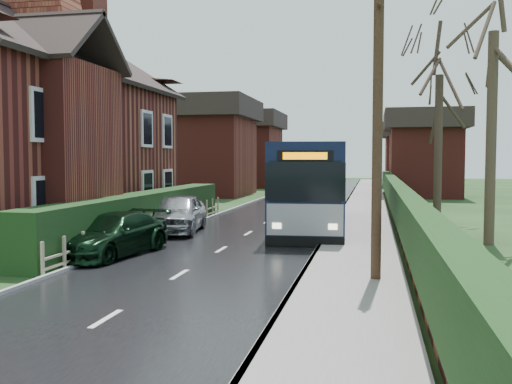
% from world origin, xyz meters
% --- Properties ---
extents(ground, '(140.00, 140.00, 0.00)m').
position_xyz_m(ground, '(0.00, 0.00, 0.00)').
color(ground, '#2D4F22').
rests_on(ground, ground).
extents(road, '(6.00, 100.00, 0.02)m').
position_xyz_m(road, '(0.00, 10.00, 0.01)').
color(road, black).
rests_on(road, ground).
extents(pavement, '(2.50, 100.00, 0.14)m').
position_xyz_m(pavement, '(4.25, 10.00, 0.07)').
color(pavement, slate).
rests_on(pavement, ground).
extents(kerb_right, '(0.12, 100.00, 0.14)m').
position_xyz_m(kerb_right, '(3.05, 10.00, 0.07)').
color(kerb_right, gray).
rests_on(kerb_right, ground).
extents(kerb_left, '(0.12, 100.00, 0.10)m').
position_xyz_m(kerb_left, '(-3.05, 10.00, 0.05)').
color(kerb_left, gray).
rests_on(kerb_left, ground).
extents(front_hedge, '(1.20, 16.00, 1.60)m').
position_xyz_m(front_hedge, '(-3.90, 5.00, 0.80)').
color(front_hedge, black).
rests_on(front_hedge, ground).
extents(picket_fence, '(0.10, 16.00, 0.90)m').
position_xyz_m(picket_fence, '(-3.15, 5.00, 0.45)').
color(picket_fence, tan).
rests_on(picket_fence, ground).
extents(right_wall_hedge, '(0.60, 50.00, 1.80)m').
position_xyz_m(right_wall_hedge, '(5.80, 10.00, 1.02)').
color(right_wall_hedge, maroon).
rests_on(right_wall_hedge, ground).
extents(brick_house, '(9.30, 14.60, 10.30)m').
position_xyz_m(brick_house, '(-8.73, 4.78, 4.38)').
color(brick_house, maroon).
rests_on(brick_house, ground).
extents(bus, '(3.32, 11.55, 3.47)m').
position_xyz_m(bus, '(2.20, 8.53, 1.72)').
color(bus, black).
rests_on(bus, ground).
extents(car_silver, '(2.43, 4.72, 1.54)m').
position_xyz_m(car_silver, '(-2.80, 5.85, 0.77)').
color(car_silver, '#A09FA4').
rests_on(car_silver, ground).
extents(car_green, '(2.48, 4.65, 1.28)m').
position_xyz_m(car_green, '(-2.90, 0.33, 0.64)').
color(car_green, black).
rests_on(car_green, ground).
extents(car_distant, '(2.18, 3.96, 1.24)m').
position_xyz_m(car_distant, '(-0.86, 42.88, 0.62)').
color(car_distant, black).
rests_on(car_distant, ground).
extents(bus_stop_sign, '(0.21, 0.41, 2.75)m').
position_xyz_m(bus_stop_sign, '(3.20, 6.00, 1.82)').
color(bus_stop_sign, slate).
rests_on(bus_stop_sign, ground).
extents(telegraph_pole, '(0.23, 0.88, 6.81)m').
position_xyz_m(telegraph_pole, '(4.80, -2.04, 3.44)').
color(telegraph_pole, '#301F15').
rests_on(telegraph_pole, ground).
extents(tree_right_near, '(4.72, 4.72, 10.19)m').
position_xyz_m(tree_right_near, '(8.58, 4.96, 7.61)').
color(tree_right_near, '#3C2E23').
rests_on(tree_right_near, ground).
extents(tree_right_far, '(4.88, 4.88, 9.42)m').
position_xyz_m(tree_right_far, '(7.53, 11.05, 7.04)').
color(tree_right_far, '#31241D').
rests_on(tree_right_far, ground).
extents(tree_house_side, '(4.72, 4.72, 10.73)m').
position_xyz_m(tree_house_side, '(-13.27, 15.32, 8.01)').
color(tree_house_side, '#3C2D23').
rests_on(tree_house_side, ground).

